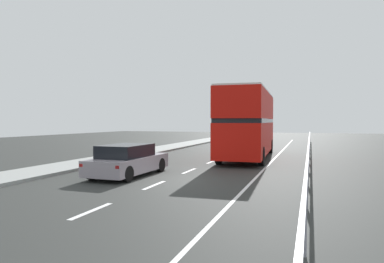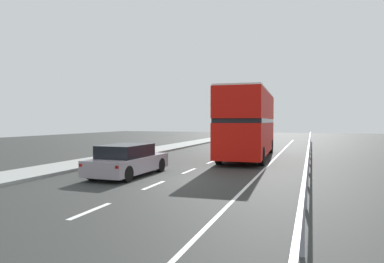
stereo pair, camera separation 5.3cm
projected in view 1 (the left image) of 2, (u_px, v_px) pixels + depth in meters
The scene contains 6 objects.
ground_plane at pixel (169, 180), 14.18m from camera, with size 73.32×120.00×0.10m, color #2B2D2B.
near_sidewalk_kerb at pixel (46, 170), 16.18m from camera, with size 2.50×80.00×0.14m, color gray.
lane_paint_markings at pixel (253, 159), 21.78m from camera, with size 3.42×46.00×0.01m.
bridge_side_railing at pixel (309, 146), 20.95m from camera, with size 0.10×42.00×1.09m.
double_decker_bus_red at pixel (248, 122), 22.25m from camera, with size 2.99×10.68×4.24m.
hatchback_car_near at pixel (128, 161), 15.05m from camera, with size 1.93×4.41×1.35m.
Camera 1 is at (5.42, -13.07, 2.36)m, focal length 32.66 mm.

